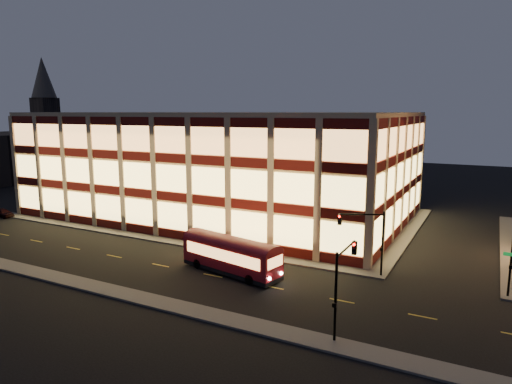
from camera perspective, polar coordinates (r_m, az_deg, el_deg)
The scene contains 12 objects.
ground at distance 52.25m, azimuth -11.06°, elevation -6.40°, with size 200.00×200.00×0.00m, color black.
sidewalk_office_south at distance 54.82m, azimuth -12.87°, elevation -5.61°, with size 54.00×2.00×0.15m, color #514F4C.
sidewalk_office_east at distance 58.41m, azimuth 18.33°, elevation -4.90°, with size 2.00×30.00×0.15m, color #514F4C.
sidewalk_tower_west at distance 57.81m, azimuth 29.18°, elevation -5.84°, with size 2.00×30.00×0.15m, color #514F4C.
sidewalk_near at distance 43.42m, azimuth -22.00°, elevation -10.29°, with size 100.00×2.00×0.15m, color #514F4C.
office_building at distance 66.07m, azimuth -4.07°, elevation 3.61°, with size 50.45×30.45×14.50m.
church_tower at distance 128.82m, azimuth -24.64°, elevation 6.63°, with size 5.00×5.00×18.00m, color #2D2621.
church_spire at distance 128.97m, azimuth -25.11°, elevation 12.84°, with size 6.00×6.00×10.00m, color #4C473F.
traffic_signal_far at distance 41.61m, azimuth 13.69°, elevation -4.88°, with size 3.79×1.87×6.00m.
traffic_signal_near at distance 30.88m, azimuth 10.83°, elevation -10.01°, with size 0.32×4.45×6.00m.
trolley_bus at distance 41.99m, azimuth -3.15°, elevation -7.61°, with size 10.41×4.56×3.42m.
parked_car_0 at distance 73.12m, azimuth -29.08°, elevation -2.29°, with size 1.45×3.61×1.23m, color black.
Camera 1 is at (31.67, -38.90, 14.62)m, focal length 32.00 mm.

